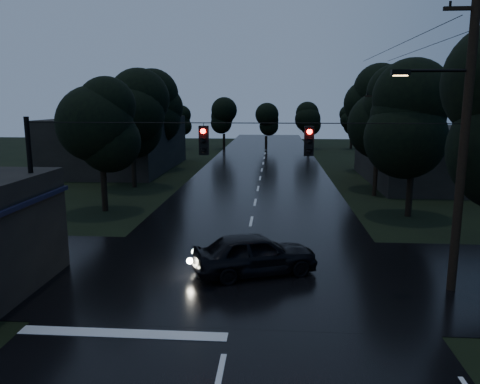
# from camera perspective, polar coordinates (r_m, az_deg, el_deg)

# --- Properties ---
(main_road) EXTENTS (12.00, 120.00, 0.02)m
(main_road) POSITION_cam_1_polar(r_m,az_deg,el_deg) (35.64, 2.21, 0.38)
(main_road) COLOR black
(main_road) RESTS_ON ground
(cross_street) EXTENTS (60.00, 9.00, 0.02)m
(cross_street) POSITION_cam_1_polar(r_m,az_deg,el_deg) (18.26, 0.07, -9.95)
(cross_street) COLOR black
(cross_street) RESTS_ON ground
(building_far_right) EXTENTS (10.00, 14.00, 4.40)m
(building_far_right) POSITION_cam_1_polar(r_m,az_deg,el_deg) (41.27, 22.32, 4.10)
(building_far_right) COLOR black
(building_far_right) RESTS_ON ground
(building_far_left) EXTENTS (10.00, 16.00, 5.00)m
(building_far_left) POSITION_cam_1_polar(r_m,az_deg,el_deg) (47.70, -14.45, 5.75)
(building_far_left) COLOR black
(building_far_left) RESTS_ON ground
(utility_pole_main) EXTENTS (3.50, 0.30, 10.00)m
(utility_pole_main) POSITION_cam_1_polar(r_m,az_deg,el_deg) (17.20, 25.38, 5.73)
(utility_pole_main) COLOR black
(utility_pole_main) RESTS_ON ground
(utility_pole_far) EXTENTS (2.00, 0.30, 7.50)m
(utility_pole_far) POSITION_cam_1_polar(r_m,az_deg,el_deg) (33.86, 16.38, 6.02)
(utility_pole_far) COLOR black
(utility_pole_far) RESTS_ON ground
(anchor_pole_left) EXTENTS (0.18, 0.18, 6.00)m
(anchor_pole_left) POSITION_cam_1_polar(r_m,az_deg,el_deg) (18.59, -23.91, -0.90)
(anchor_pole_left) COLOR black
(anchor_pole_left) RESTS_ON ground
(span_signals) EXTENTS (15.00, 0.37, 1.12)m
(span_signals) POSITION_cam_1_polar(r_m,az_deg,el_deg) (16.07, 1.80, 6.42)
(span_signals) COLOR black
(span_signals) RESTS_ON ground
(tree_left_a) EXTENTS (3.92, 3.92, 8.26)m
(tree_left_a) POSITION_cam_1_polar(r_m,az_deg,el_deg) (28.93, -16.64, 7.96)
(tree_left_a) COLOR black
(tree_left_a) RESTS_ON ground
(tree_left_b) EXTENTS (4.20, 4.20, 8.85)m
(tree_left_b) POSITION_cam_1_polar(r_m,az_deg,el_deg) (36.67, -13.10, 9.24)
(tree_left_b) COLOR black
(tree_left_b) RESTS_ON ground
(tree_left_c) EXTENTS (4.48, 4.48, 9.44)m
(tree_left_c) POSITION_cam_1_polar(r_m,az_deg,el_deg) (46.45, -10.14, 10.11)
(tree_left_c) COLOR black
(tree_left_c) RESTS_ON ground
(tree_right_a) EXTENTS (4.20, 4.20, 8.85)m
(tree_right_a) POSITION_cam_1_polar(r_m,az_deg,el_deg) (28.12, 20.51, 8.43)
(tree_right_a) COLOR black
(tree_right_a) RESTS_ON ground
(tree_right_b) EXTENTS (4.48, 4.48, 9.44)m
(tree_right_b) POSITION_cam_1_polar(r_m,az_deg,el_deg) (36.00, 17.96, 9.57)
(tree_right_b) COLOR black
(tree_right_b) RESTS_ON ground
(tree_right_c) EXTENTS (4.76, 4.76, 10.03)m
(tree_right_c) POSITION_cam_1_polar(r_m,az_deg,el_deg) (45.90, 15.80, 10.33)
(tree_right_c) COLOR black
(tree_right_c) RESTS_ON ground
(car) EXTENTS (5.14, 3.50, 1.62)m
(car) POSITION_cam_1_polar(r_m,az_deg,el_deg) (18.01, 1.83, -7.51)
(car) COLOR black
(car) RESTS_ON ground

